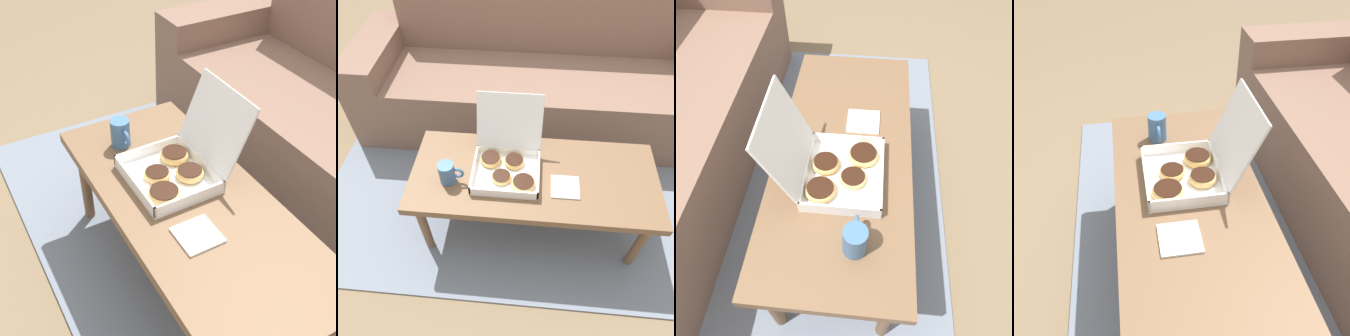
{
  "view_description": "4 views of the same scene",
  "coord_description": "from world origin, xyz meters",
  "views": [
    {
      "loc": [
        0.95,
        -0.75,
        1.49
      ],
      "look_at": [
        -0.13,
        -0.15,
        0.48
      ],
      "focal_mm": 50.0,
      "sensor_mm": 36.0,
      "label": 1
    },
    {
      "loc": [
        -0.04,
        -1.12,
        1.64
      ],
      "look_at": [
        -0.13,
        -0.15,
        0.48
      ],
      "focal_mm": 35.0,
      "sensor_mm": 36.0,
      "label": 2
    },
    {
      "loc": [
        -0.8,
        -0.22,
        1.36
      ],
      "look_at": [
        -0.13,
        -0.15,
        0.48
      ],
      "focal_mm": 35.0,
      "sensor_mm": 36.0,
      "label": 3
    },
    {
      "loc": [
        0.92,
        -0.32,
        1.34
      ],
      "look_at": [
        -0.13,
        -0.15,
        0.48
      ],
      "focal_mm": 42.0,
      "sensor_mm": 36.0,
      "label": 4
    }
  ],
  "objects": [
    {
      "name": "coffee_mug",
      "position": [
        -0.39,
        -0.21,
        0.49
      ],
      "size": [
        0.12,
        0.07,
        0.11
      ],
      "color": "#3D6693",
      "rests_on": "coffee_table"
    },
    {
      "name": "napkin_stack",
      "position": [
        0.14,
        -0.2,
        0.44
      ],
      "size": [
        0.13,
        0.13,
        0.01
      ],
      "color": "white",
      "rests_on": "coffee_table"
    },
    {
      "name": "coffee_table",
      "position": [
        0.0,
        -0.14,
        0.39
      ],
      "size": [
        1.17,
        0.5,
        0.43
      ],
      "color": "brown",
      "rests_on": "ground_plane"
    },
    {
      "name": "pastry_box",
      "position": [
        -0.13,
        -0.11,
        0.48
      ],
      "size": [
        0.31,
        0.37,
        0.3
      ],
      "color": "white",
      "rests_on": "coffee_table"
    },
    {
      "name": "ground_plane",
      "position": [
        0.0,
        0.0,
        0.0
      ],
      "size": [
        12.0,
        12.0,
        0.0
      ],
      "primitive_type": "plane",
      "color": "#756047"
    },
    {
      "name": "area_rug",
      "position": [
        0.0,
        0.3,
        0.01
      ],
      "size": [
        2.49,
        1.81,
        0.01
      ],
      "primitive_type": "cube",
      "color": "slate",
      "rests_on": "ground_plane"
    },
    {
      "name": "couch",
      "position": [
        0.0,
        0.78,
        0.3
      ],
      "size": [
        2.37,
        0.77,
        0.85
      ],
      "color": "#7A5B4C",
      "rests_on": "ground_plane"
    }
  ]
}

